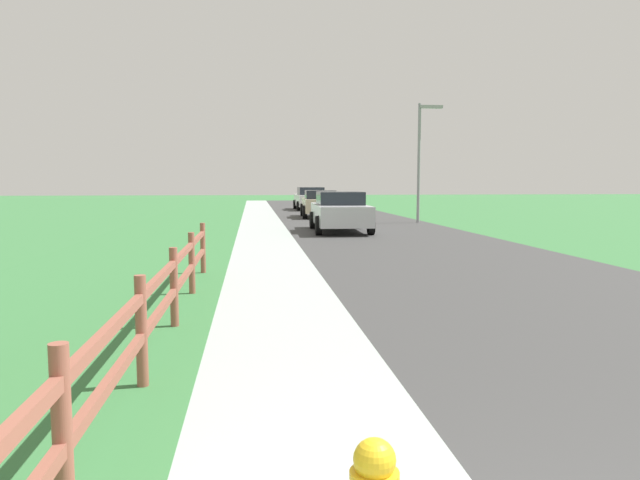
{
  "coord_description": "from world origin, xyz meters",
  "views": [
    {
      "loc": [
        -1.42,
        -1.44,
        1.97
      ],
      "look_at": [
        -0.19,
        9.29,
        0.89
      ],
      "focal_mm": 33.12,
      "sensor_mm": 36.0,
      "label": 1
    }
  ],
  "objects": [
    {
      "name": "grass_verge",
      "position": [
        -4.5,
        27.0,
        0.01
      ],
      "size": [
        5.0,
        66.0,
        0.0
      ],
      "primitive_type": "cube",
      "color": "#38743D",
      "rests_on": "ground"
    },
    {
      "name": "curb_concrete",
      "position": [
        -3.0,
        27.0,
        0.0
      ],
      "size": [
        6.0,
        66.0,
        0.01
      ],
      "primitive_type": "cube",
      "color": "#A2AEA7",
      "rests_on": "ground"
    },
    {
      "name": "street_lamp",
      "position": [
        6.56,
        25.99,
        3.39
      ],
      "size": [
        1.17,
        0.2,
        5.62
      ],
      "color": "gray",
      "rests_on": "ground"
    },
    {
      "name": "rail_fence",
      "position": [
        -2.49,
        5.42,
        0.63
      ],
      "size": [
        0.11,
        11.96,
        1.08
      ],
      "color": "#905140",
      "rests_on": "ground"
    },
    {
      "name": "ground_plane",
      "position": [
        0.0,
        25.0,
        0.0
      ],
      "size": [
        120.0,
        120.0,
        0.0
      ],
      "primitive_type": "plane",
      "color": "#38743D"
    },
    {
      "name": "road_asphalt",
      "position": [
        3.5,
        27.0,
        0.0
      ],
      "size": [
        7.0,
        66.0,
        0.01
      ],
      "primitive_type": "cube",
      "color": "#3B3B3B",
      "rests_on": "ground"
    },
    {
      "name": "parked_suv_silver",
      "position": [
        2.01,
        21.51,
        0.79
      ],
      "size": [
        2.27,
        4.93,
        1.57
      ],
      "color": "#B7BABF",
      "rests_on": "ground"
    },
    {
      "name": "parked_car_beige",
      "position": [
        2.28,
        30.81,
        0.75
      ],
      "size": [
        2.16,
        4.39,
        1.48
      ],
      "color": "#C6B793",
      "rests_on": "ground"
    },
    {
      "name": "parked_car_white",
      "position": [
        2.61,
        39.61,
        0.78
      ],
      "size": [
        2.16,
        4.89,
        1.57
      ],
      "color": "white",
      "rests_on": "ground"
    }
  ]
}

